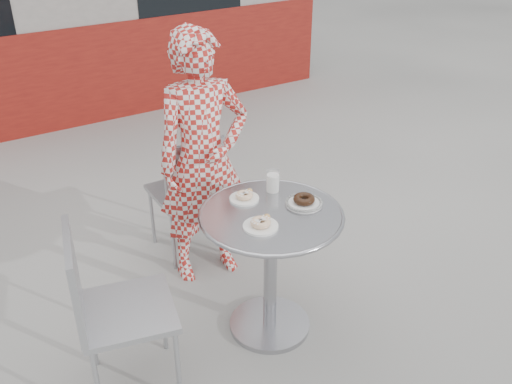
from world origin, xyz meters
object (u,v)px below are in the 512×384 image
plate_far (245,196)px  chair_far (187,215)px  plate_near (261,224)px  plate_checker (304,202)px  seated_person (203,160)px  bistro_table (271,243)px  milk_cup (273,182)px  chair_left (129,341)px

plate_far → chair_far: bearing=90.0°
plate_near → plate_checker: 0.32m
chair_far → plate_near: size_ratio=4.97×
seated_person → plate_checker: bearing=-66.0°
plate_far → plate_checker: size_ratio=0.80×
bistro_table → milk_cup: milk_cup is taller
plate_near → chair_left: bearing=171.4°
plate_far → milk_cup: size_ratio=1.33×
plate_far → bistro_table: bearing=-78.0°
bistro_table → plate_far: bearing=102.0°
plate_checker → bistro_table: bearing=174.7°
plate_checker → milk_cup: 0.22m
chair_left → seated_person: 1.15m
chair_far → plate_far: bearing=91.0°
chair_far → seated_person: bearing=93.0°
seated_person → milk_cup: seated_person is taller
plate_far → plate_near: (-0.07, -0.28, 0.00)m
milk_cup → chair_left: bearing=-170.1°
bistro_table → milk_cup: (0.14, 0.19, 0.24)m
seated_person → bistro_table: bearing=-81.1°
seated_person → plate_near: seated_person is taller
plate_near → plate_checker: (0.31, 0.06, -0.00)m
seated_person → milk_cup: (0.17, -0.50, 0.03)m
chair_far → plate_checker: chair_far is taller
chair_far → milk_cup: milk_cup is taller
plate_near → seated_person: bearing=83.7°
plate_far → plate_near: bearing=-105.0°
seated_person → plate_far: size_ratio=9.96×
bistro_table → chair_far: bearing=92.5°
plate_near → plate_checker: bearing=11.7°
seated_person → plate_near: 0.77m
bistro_table → seated_person: seated_person is taller
chair_left → plate_checker: bearing=-79.0°
milk_cup → plate_far: bearing=178.6°
chair_left → seated_person: size_ratio=0.58×
plate_near → bistro_table: bearing=35.3°
chair_left → plate_near: (0.70, -0.11, 0.50)m
plate_near → plate_checker: plate_checker is taller
chair_left → bistro_table: bearing=-78.3°
plate_near → milk_cup: (0.25, 0.27, 0.04)m
plate_far → plate_near: 0.29m
chair_far → plate_far: (-0.00, -0.76, 0.51)m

